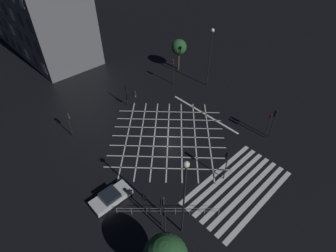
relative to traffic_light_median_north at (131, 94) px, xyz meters
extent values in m
plane|color=black|center=(-0.32, -7.69, -2.61)|extent=(200.00, 200.00, 0.00)
cube|color=silver|center=(-0.32, -15.56, -2.61)|extent=(11.57, 0.50, 0.01)
cube|color=silver|center=(-0.32, -16.46, -2.61)|extent=(11.57, 0.50, 0.01)
cube|color=silver|center=(-0.32, -17.36, -2.61)|extent=(11.57, 0.50, 0.01)
cube|color=silver|center=(-0.32, -18.26, -2.61)|extent=(11.57, 0.50, 0.01)
cube|color=silver|center=(-0.32, -19.16, -2.61)|extent=(11.57, 0.50, 0.01)
cube|color=silver|center=(-0.32, -20.06, -2.61)|extent=(11.57, 0.50, 0.01)
cube|color=silver|center=(-0.32, -20.96, -2.61)|extent=(11.57, 0.50, 0.01)
cube|color=silver|center=(3.31, -11.33, -2.61)|extent=(10.10, 10.10, 0.01)
cube|color=silver|center=(-3.96, -11.33, -2.61)|extent=(10.10, 10.10, 0.01)
cube|color=silver|center=(2.10, -10.11, -2.61)|extent=(10.10, 10.10, 0.01)
cube|color=silver|center=(-2.75, -10.11, -2.61)|extent=(10.10, 10.10, 0.01)
cube|color=silver|center=(0.89, -8.90, -2.61)|extent=(10.10, 10.10, 0.01)
cube|color=silver|center=(-1.54, -8.90, -2.61)|extent=(10.10, 10.10, 0.01)
cube|color=silver|center=(-0.32, -7.69, -2.61)|extent=(10.10, 10.10, 0.01)
cube|color=silver|center=(-0.32, -7.69, -2.61)|extent=(10.10, 10.10, 0.01)
cube|color=silver|center=(-1.54, -6.48, -2.61)|extent=(10.10, 10.10, 0.01)
cube|color=silver|center=(0.89, -6.48, -2.61)|extent=(10.10, 10.10, 0.01)
cube|color=silver|center=(-2.75, -5.26, -2.61)|extent=(10.10, 10.10, 0.01)
cube|color=silver|center=(2.10, -5.26, -2.61)|extent=(10.10, 10.10, 0.01)
cube|color=silver|center=(-3.96, -4.05, -2.61)|extent=(10.10, 10.10, 0.01)
cube|color=silver|center=(3.31, -4.05, -2.61)|extent=(10.10, 10.10, 0.01)
cube|color=silver|center=(6.61, -7.69, -2.61)|extent=(0.30, 11.57, 0.01)
cube|color=beige|center=(-5.35, 37.67, -0.61)|extent=(0.06, 1.40, 1.80)
cube|color=black|center=(-5.35, 34.08, -0.61)|extent=(0.06, 1.40, 1.80)
cube|color=black|center=(-5.35, 30.50, -0.61)|extent=(0.06, 1.40, 1.80)
cube|color=black|center=(-5.35, 26.91, -0.61)|extent=(0.06, 1.40, 1.80)
cube|color=beige|center=(-5.35, 23.33, -0.61)|extent=(0.06, 1.40, 1.80)
cube|color=black|center=(-5.35, 19.74, -0.61)|extent=(0.06, 1.40, 1.80)
cube|color=beige|center=(-5.35, 16.16, -0.61)|extent=(0.06, 1.40, 1.80)
cube|color=black|center=(-5.35, 30.50, 2.78)|extent=(0.06, 1.40, 1.80)
cube|color=beige|center=(-5.35, 26.91, 2.78)|extent=(0.06, 1.40, 1.80)
cube|color=black|center=(-5.35, 23.33, 2.78)|extent=(0.06, 1.40, 1.80)
cube|color=black|center=(-5.35, 19.74, 2.78)|extent=(0.06, 1.40, 1.80)
cube|color=black|center=(-5.35, 16.16, 2.78)|extent=(0.06, 1.40, 1.80)
cube|color=black|center=(-5.35, 26.91, 6.17)|extent=(0.06, 1.40, 1.80)
cube|color=beige|center=(-5.35, 23.33, 6.17)|extent=(0.06, 1.40, 1.80)
cube|color=black|center=(-5.35, 19.74, 6.17)|extent=(0.06, 1.40, 1.80)
cube|color=black|center=(-5.35, 16.16, 6.17)|extent=(0.06, 1.40, 1.80)
cube|color=beige|center=(-5.35, 16.16, 9.56)|extent=(0.06, 1.40, 1.80)
cylinder|color=black|center=(0.00, 1.25, -0.83)|extent=(0.11, 0.11, 3.56)
cylinder|color=black|center=(0.00, 0.20, 0.80)|extent=(0.09, 2.11, 0.09)
cube|color=black|center=(0.00, -0.86, 0.35)|extent=(0.28, 0.16, 0.90)
sphere|color=black|center=(0.00, -0.97, 0.65)|extent=(0.18, 0.18, 0.18)
sphere|color=black|center=(0.00, -0.97, 0.35)|extent=(0.18, 0.18, 0.18)
sphere|color=green|center=(0.00, -0.97, 0.05)|extent=(0.18, 0.18, 0.18)
cube|color=black|center=(0.00, -0.77, 0.35)|extent=(0.36, 0.02, 0.98)
cylinder|color=black|center=(8.47, -16.09, -0.64)|extent=(0.11, 0.11, 3.94)
cube|color=black|center=(8.33, -16.09, 0.83)|extent=(0.16, 0.28, 0.90)
sphere|color=red|center=(8.22, -16.09, 1.13)|extent=(0.18, 0.18, 0.18)
sphere|color=black|center=(8.22, -16.09, 0.83)|extent=(0.18, 0.18, 0.18)
sphere|color=black|center=(8.22, -16.09, 0.53)|extent=(0.18, 0.18, 0.18)
cube|color=black|center=(8.42, -16.09, 0.83)|extent=(0.02, 0.36, 0.98)
cylinder|color=black|center=(8.95, -16.37, -0.53)|extent=(0.11, 0.11, 4.17)
cube|color=black|center=(8.95, -16.23, 1.06)|extent=(0.28, 0.16, 0.90)
sphere|color=black|center=(8.95, -16.12, 1.36)|extent=(0.18, 0.18, 0.18)
sphere|color=black|center=(8.95, -16.12, 1.06)|extent=(0.18, 0.18, 0.18)
sphere|color=green|center=(8.95, -16.12, 0.76)|extent=(0.18, 0.18, 0.18)
cube|color=black|center=(8.95, -16.32, 1.06)|extent=(0.36, 0.02, 0.98)
cylinder|color=black|center=(-8.97, 0.65, -0.77)|extent=(0.11, 0.11, 3.68)
cube|color=black|center=(-8.83, 0.65, 0.57)|extent=(0.16, 0.28, 0.90)
sphere|color=black|center=(-8.72, 0.65, 0.87)|extent=(0.18, 0.18, 0.18)
sphere|color=black|center=(-8.72, 0.65, 0.57)|extent=(0.18, 0.18, 0.18)
sphere|color=green|center=(-8.72, 0.65, 0.27)|extent=(0.18, 0.18, 0.18)
cube|color=black|center=(-8.92, 0.65, 0.57)|extent=(0.02, 0.36, 0.98)
cylinder|color=black|center=(-9.13, -16.67, -0.97)|extent=(0.11, 0.11, 3.28)
cylinder|color=black|center=(-9.13, -15.30, 0.51)|extent=(0.09, 2.75, 0.09)
cube|color=black|center=(-9.13, -13.92, 0.06)|extent=(0.28, 0.16, 0.90)
sphere|color=black|center=(-9.13, -13.81, 0.36)|extent=(0.18, 0.18, 0.18)
sphere|color=black|center=(-9.13, -13.81, 0.06)|extent=(0.18, 0.18, 0.18)
sphere|color=green|center=(-9.13, -13.81, -0.24)|extent=(0.18, 0.18, 0.18)
cube|color=black|center=(-9.13, -14.01, 0.06)|extent=(0.36, 0.02, 0.98)
cylinder|color=black|center=(-0.45, -16.49, -0.61)|extent=(0.11, 0.11, 4.01)
cube|color=black|center=(-0.45, -16.36, 0.90)|extent=(0.28, 0.16, 0.90)
sphere|color=red|center=(-0.45, -16.24, 1.20)|extent=(0.18, 0.18, 0.18)
sphere|color=black|center=(-0.45, -16.24, 0.90)|extent=(0.18, 0.18, 0.18)
sphere|color=black|center=(-0.45, -16.24, 0.60)|extent=(0.18, 0.18, 0.18)
cube|color=black|center=(-0.45, -16.45, 0.90)|extent=(0.36, 0.02, 0.98)
cylinder|color=black|center=(-8.88, -15.97, -0.46)|extent=(0.11, 0.11, 4.31)
cube|color=black|center=(-8.74, -15.97, 1.19)|extent=(0.16, 0.28, 0.90)
sphere|color=red|center=(-8.63, -15.97, 1.49)|extent=(0.18, 0.18, 0.18)
sphere|color=black|center=(-8.63, -15.97, 1.19)|extent=(0.18, 0.18, 0.18)
sphere|color=black|center=(-8.63, -15.97, 0.89)|extent=(0.18, 0.18, 0.18)
cube|color=black|center=(-8.83, -15.97, 1.19)|extent=(0.02, 0.36, 0.98)
cylinder|color=black|center=(8.86, 0.78, -0.33)|extent=(0.11, 0.11, 4.56)
cube|color=black|center=(8.73, 0.78, 1.45)|extent=(0.16, 0.28, 0.90)
sphere|color=red|center=(8.62, 0.78, 1.75)|extent=(0.18, 0.18, 0.18)
sphere|color=black|center=(8.62, 0.78, 1.45)|extent=(0.18, 0.18, 0.18)
sphere|color=black|center=(8.62, 0.78, 1.15)|extent=(0.18, 0.18, 0.18)
cube|color=black|center=(8.82, 0.78, 1.45)|extent=(0.02, 0.36, 0.98)
cylinder|color=black|center=(12.53, -3.11, 1.76)|extent=(0.14, 0.14, 8.74)
sphere|color=#F4EAC6|center=(12.53, -3.11, 6.28)|extent=(0.52, 0.52, 0.52)
cylinder|color=black|center=(-7.93, -17.58, 1.87)|extent=(0.14, 0.14, 8.97)
sphere|color=#F4EAC6|center=(-7.93, -17.58, 6.50)|extent=(0.48, 0.48, 0.48)
cylinder|color=#473323|center=(12.99, 3.80, -1.06)|extent=(0.32, 0.32, 3.11)
sphere|color=#235128|center=(12.99, 3.80, 1.46)|extent=(2.57, 2.57, 2.57)
cube|color=silver|center=(-10.71, -10.58, -2.13)|extent=(4.03, 1.80, 0.55)
cube|color=black|center=(-10.81, -10.58, -1.64)|extent=(1.69, 1.59, 0.44)
sphere|color=white|center=(-8.74, -10.02, -2.19)|extent=(0.16, 0.16, 0.16)
sphere|color=white|center=(-8.74, -11.14, -2.19)|extent=(0.16, 0.16, 0.16)
cylinder|color=black|center=(-9.46, -9.80, -2.27)|extent=(0.68, 0.20, 0.68)
cylinder|color=black|center=(-9.46, -11.36, -2.27)|extent=(0.68, 0.20, 0.68)
cylinder|color=black|center=(-11.96, -9.80, -2.27)|extent=(0.68, 0.20, 0.68)
cylinder|color=black|center=(-11.96, -11.36, -2.27)|extent=(0.68, 0.20, 0.68)
cylinder|color=gray|center=(-11.19, -12.23, -2.09)|extent=(0.05, 0.05, 1.05)
cylinder|color=gray|center=(-10.19, -13.17, -2.09)|extent=(0.05, 0.05, 1.05)
cylinder|color=gray|center=(-9.19, -14.11, -2.09)|extent=(0.05, 0.05, 1.05)
cylinder|color=gray|center=(-8.19, -15.05, -2.09)|extent=(0.05, 0.05, 1.05)
cylinder|color=gray|center=(-7.19, -15.99, -2.09)|extent=(0.05, 0.05, 1.05)
cylinder|color=gray|center=(-6.19, -16.93, -2.09)|extent=(0.05, 0.05, 1.05)
cylinder|color=gray|center=(-5.20, -17.87, -2.09)|extent=(0.05, 0.05, 1.05)
cylinder|color=gray|center=(-4.20, -18.81, -2.09)|extent=(0.05, 0.05, 1.05)
cylinder|color=gray|center=(-7.69, -15.52, -1.60)|extent=(7.02, 6.61, 0.04)
cylinder|color=gray|center=(-7.69, -15.52, -2.03)|extent=(7.02, 6.61, 0.04)
camera|label=1|loc=(-16.81, -25.20, 19.99)|focal=28.00mm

